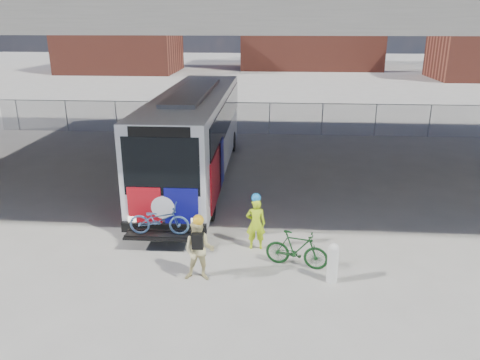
# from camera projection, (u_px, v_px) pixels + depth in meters

# --- Properties ---
(ground) EXTENTS (160.00, 160.00, 0.00)m
(ground) POSITION_uv_depth(u_px,v_px,m) (236.00, 216.00, 15.90)
(ground) COLOR #9E9991
(ground) RESTS_ON ground
(bus) EXTENTS (2.67, 12.90, 3.69)m
(bus) POSITION_uv_depth(u_px,v_px,m) (195.00, 128.00, 19.13)
(bus) COLOR silver
(bus) RESTS_ON ground
(overpass) EXTENTS (40.00, 16.00, 7.95)m
(overpass) POSITION_uv_depth(u_px,v_px,m) (244.00, 13.00, 17.54)
(overpass) COLOR #605E59
(overpass) RESTS_ON ground
(chainlink_fence) EXTENTS (30.00, 0.06, 30.00)m
(chainlink_fence) POSITION_uv_depth(u_px,v_px,m) (252.00, 110.00, 26.75)
(chainlink_fence) COLOR gray
(chainlink_fence) RESTS_ON ground
(brick_buildings) EXTENTS (54.00, 22.00, 12.00)m
(brick_buildings) POSITION_uv_depth(u_px,v_px,m) (275.00, 26.00, 59.53)
(brick_buildings) COLOR brown
(brick_buildings) RESTS_ON ground
(bollard) EXTENTS (0.28, 0.28, 1.08)m
(bollard) POSITION_uv_depth(u_px,v_px,m) (333.00, 261.00, 11.74)
(bollard) COLOR white
(bollard) RESTS_ON ground
(cyclist_hivis) EXTENTS (0.59, 0.41, 1.71)m
(cyclist_hivis) POSITION_uv_depth(u_px,v_px,m) (256.00, 222.00, 13.40)
(cyclist_hivis) COLOR #C5F019
(cyclist_hivis) RESTS_ON ground
(cyclist_tan) EXTENTS (0.80, 0.62, 1.80)m
(cyclist_tan) POSITION_uv_depth(u_px,v_px,m) (199.00, 250.00, 11.75)
(cyclist_tan) COLOR beige
(cyclist_tan) RESTS_ON ground
(bike_parked) EXTENTS (1.77, 0.90, 1.02)m
(bike_parked) POSITION_uv_depth(u_px,v_px,m) (297.00, 249.00, 12.49)
(bike_parked) COLOR #123816
(bike_parked) RESTS_ON ground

